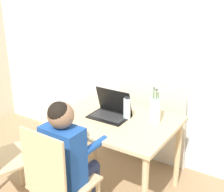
# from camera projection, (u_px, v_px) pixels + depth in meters

# --- Properties ---
(wall_back) EXTENTS (6.40, 0.05, 2.50)m
(wall_back) POSITION_uv_depth(u_px,v_px,m) (163.00, 43.00, 2.94)
(wall_back) COLOR white
(wall_back) RESTS_ON ground_plane
(dining_table) EXTENTS (1.03, 0.77, 0.70)m
(dining_table) POSITION_uv_depth(u_px,v_px,m) (115.00, 129.00, 2.68)
(dining_table) COLOR #D6B784
(dining_table) RESTS_ON ground_plane
(chair_occupied) EXTENTS (0.41, 0.41, 0.92)m
(chair_occupied) POSITION_uv_depth(u_px,v_px,m) (58.00, 184.00, 2.20)
(chair_occupied) COLOR #D6B784
(chair_occupied) RESTS_ON ground_plane
(person_seated) EXTENTS (0.31, 0.43, 1.08)m
(person_seated) POSITION_uv_depth(u_px,v_px,m) (68.00, 151.00, 2.22)
(person_seated) COLOR #1E4C9E
(person_seated) RESTS_ON ground_plane
(laptop) EXTENTS (0.34, 0.24, 0.24)m
(laptop) POSITION_uv_depth(u_px,v_px,m) (111.00, 110.00, 2.70)
(laptop) COLOR black
(laptop) RESTS_ON dining_table
(flower_vase) EXTENTS (0.09, 0.09, 0.35)m
(flower_vase) POSITION_uv_depth(u_px,v_px,m) (155.00, 107.00, 2.55)
(flower_vase) COLOR silver
(flower_vase) RESTS_ON dining_table
(water_bottle) EXTENTS (0.06, 0.06, 0.21)m
(water_bottle) POSITION_uv_depth(u_px,v_px,m) (127.00, 108.00, 2.63)
(water_bottle) COLOR silver
(water_bottle) RESTS_ON dining_table
(cardboard_panel) EXTENTS (0.71, 0.14, 0.92)m
(cardboard_panel) POSITION_uv_depth(u_px,v_px,m) (151.00, 123.00, 3.14)
(cardboard_panel) COLOR silver
(cardboard_panel) RESTS_ON ground_plane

